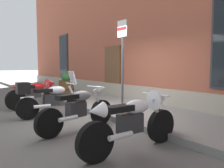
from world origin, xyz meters
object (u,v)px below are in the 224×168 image
at_px(motorcycle_grey_naked, 79,109).
at_px(barrel_planter, 66,87).
at_px(motorcycle_white_sport, 136,119).
at_px(parking_sign, 122,54).
at_px(motorcycle_red_sport, 37,92).
at_px(motorcycle_silver_touring, 49,98).

xyz_separation_m(motorcycle_grey_naked, barrel_planter, (-4.08, 1.57, 0.11)).
bearing_deg(motorcycle_white_sport, barrel_planter, 166.92).
relative_size(motorcycle_grey_naked, motorcycle_white_sport, 0.97).
relative_size(motorcycle_white_sport, parking_sign, 0.84).
distance_m(motorcycle_red_sport, parking_sign, 3.60).
xyz_separation_m(motorcycle_red_sport, parking_sign, (3.11, 1.33, 1.24)).
distance_m(motorcycle_silver_touring, parking_sign, 2.41).
bearing_deg(parking_sign, motorcycle_grey_naked, -79.51).
bearing_deg(motorcycle_red_sport, barrel_planter, 116.13).
relative_size(motorcycle_silver_touring, motorcycle_grey_naked, 0.99).
bearing_deg(motorcycle_white_sport, motorcycle_silver_touring, -174.82).
xyz_separation_m(motorcycle_grey_naked, parking_sign, (-0.27, 1.46, 1.30)).
bearing_deg(motorcycle_white_sport, motorcycle_grey_naked, -171.64).
bearing_deg(motorcycle_grey_naked, motorcycle_red_sport, 177.64).
height_order(parking_sign, barrel_planter, parking_sign).
bearing_deg(motorcycle_grey_naked, parking_sign, 100.49).
height_order(motorcycle_grey_naked, parking_sign, parking_sign).
height_order(motorcycle_red_sport, barrel_planter, barrel_planter).
bearing_deg(motorcycle_silver_touring, barrel_planter, 145.94).
bearing_deg(barrel_planter, motorcycle_red_sport, -63.87).
distance_m(motorcycle_red_sport, motorcycle_grey_naked, 3.38).
distance_m(motorcycle_grey_naked, parking_sign, 1.98).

